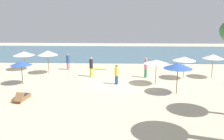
{
  "coord_description": "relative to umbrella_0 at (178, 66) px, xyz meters",
  "views": [
    {
      "loc": [
        0.55,
        -20.61,
        5.85
      ],
      "look_at": [
        -0.19,
        0.52,
        1.1
      ],
      "focal_mm": 40.3,
      "sensor_mm": 36.0,
      "label": 1
    }
  ],
  "objects": [
    {
      "name": "ground_plane",
      "position": [
        -4.75,
        2.44,
        -2.13
      ],
      "size": [
        60.0,
        60.0,
        0.0
      ],
      "primitive_type": "plane",
      "color": "beige"
    },
    {
      "name": "ocean_water",
      "position": [
        -4.75,
        19.44,
        -2.1
      ],
      "size": [
        48.0,
        16.0,
        0.06
      ],
      "primitive_type": "cube",
      "color": "#476B7F",
      "rests_on": "ground_plane"
    },
    {
      "name": "umbrella_0",
      "position": [
        0.0,
        0.0,
        0.0
      ],
      "size": [
        2.1,
        2.1,
        2.34
      ],
      "color": "brown",
      "rests_on": "ground_plane"
    },
    {
      "name": "umbrella_1",
      "position": [
        -1.24,
        2.41,
        -0.17
      ],
      "size": [
        2.06,
        2.06,
        2.12
      ],
      "color": "brown",
      "rests_on": "ground_plane"
    },
    {
      "name": "umbrella_2",
      "position": [
        -14.42,
        7.71,
        -0.38
      ],
      "size": [
        2.23,
        2.23,
        1.96
      ],
      "color": "olive",
      "rests_on": "ground_plane"
    },
    {
      "name": "umbrella_3",
      "position": [
        4.3,
        4.89,
        -0.12
      ],
      "size": [
        1.94,
        1.94,
        2.21
      ],
      "color": "olive",
      "rests_on": "ground_plane"
    },
    {
      "name": "umbrella_4",
      "position": [
        1.57,
        4.47,
        -0.26
      ],
      "size": [
        2.07,
        2.07,
        2.05
      ],
      "color": "brown",
      "rests_on": "ground_plane"
    },
    {
      "name": "umbrella_5",
      "position": [
        -12.51,
        2.14,
        -0.32
      ],
      "size": [
        1.79,
        1.79,
        1.98
      ],
      "color": "brown",
      "rests_on": "ground_plane"
    },
    {
      "name": "umbrella_6",
      "position": [
        -11.4,
        6.12,
        -0.06
      ],
      "size": [
        1.99,
        1.99,
        2.29
      ],
      "color": "brown",
      "rests_on": "ground_plane"
    },
    {
      "name": "lounger_1",
      "position": [
        -11.05,
        -1.85,
        -1.95
      ],
      "size": [
        0.86,
        1.76,
        0.7
      ],
      "color": "olive",
      "rests_on": "ground_plane"
    },
    {
      "name": "person_0",
      "position": [
        -6.97,
        4.95,
        -1.17
      ],
      "size": [
        0.46,
        0.46,
        1.88
      ],
      "color": "yellow",
      "rests_on": "ground_plane"
    },
    {
      "name": "person_1",
      "position": [
        -9.8,
        7.89,
        -1.27
      ],
      "size": [
        0.51,
        0.51,
        1.71
      ],
      "color": "#D17299",
      "rests_on": "ground_plane"
    },
    {
      "name": "person_2",
      "position": [
        -4.54,
        2.39,
        -1.27
      ],
      "size": [
        0.36,
        0.36,
        1.69
      ],
      "color": "#2D4C8C",
      "rests_on": "ground_plane"
    },
    {
      "name": "person_3",
      "position": [
        -1.86,
        4.76,
        -1.14
      ],
      "size": [
        0.43,
        0.43,
        1.91
      ],
      "color": "#338C59",
      "rests_on": "ground_plane"
    },
    {
      "name": "surfboard",
      "position": [
        -6.58,
        8.18,
        -2.09
      ],
      "size": [
        1.95,
        0.95,
        0.07
      ],
      "color": "gold",
      "rests_on": "ground_plane"
    }
  ]
}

